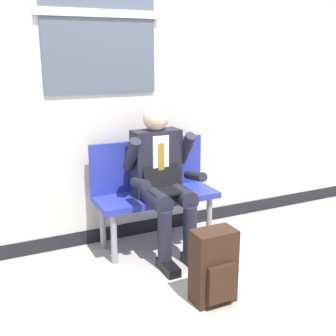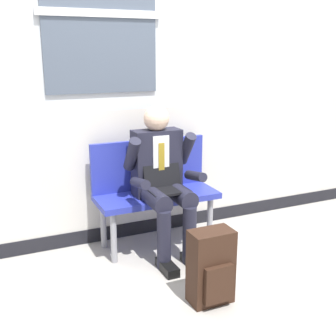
{
  "view_description": "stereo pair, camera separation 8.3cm",
  "coord_description": "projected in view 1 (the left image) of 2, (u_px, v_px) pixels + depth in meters",
  "views": [
    {
      "loc": [
        -1.42,
        -2.93,
        1.65
      ],
      "look_at": [
        -0.01,
        0.01,
        0.75
      ],
      "focal_mm": 45.7,
      "sensor_mm": 36.0,
      "label": 1
    },
    {
      "loc": [
        -1.35,
        -2.97,
        1.65
      ],
      "look_at": [
        -0.01,
        0.01,
        0.75
      ],
      "focal_mm": 45.7,
      "sensor_mm": 36.0,
      "label": 2
    }
  ],
  "objects": [
    {
      "name": "ground_plane",
      "position": [
        170.0,
        254.0,
        3.58
      ],
      "size": [
        18.0,
        18.0,
        0.0
      ],
      "primitive_type": "plane",
      "color": "#9E9991"
    },
    {
      "name": "station_wall",
      "position": [
        141.0,
        59.0,
        3.64
      ],
      "size": [
        5.08,
        0.17,
        3.17
      ],
      "color": "silver",
      "rests_on": "ground"
    },
    {
      "name": "bench_with_person",
      "position": [
        153.0,
        186.0,
        3.67
      ],
      "size": [
        1.03,
        0.42,
        0.91
      ],
      "color": "#28339E",
      "rests_on": "ground"
    },
    {
      "name": "person_seated",
      "position": [
        163.0,
        178.0,
        3.47
      ],
      "size": [
        0.57,
        0.7,
        1.22
      ],
      "color": "#1E1E2D",
      "rests_on": "ground"
    },
    {
      "name": "backpack",
      "position": [
        214.0,
        267.0,
        2.85
      ],
      "size": [
        0.29,
        0.21,
        0.51
      ],
      "color": "#331E14",
      "rests_on": "ground"
    }
  ]
}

